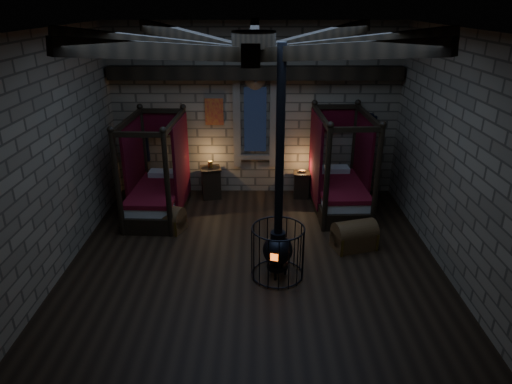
{
  "coord_description": "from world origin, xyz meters",
  "views": [
    {
      "loc": [
        0.07,
        -7.54,
        4.63
      ],
      "look_at": [
        0.03,
        0.6,
        1.18
      ],
      "focal_mm": 32.0,
      "sensor_mm": 36.0,
      "label": 1
    }
  ],
  "objects_px": {
    "bed_left": "(158,191)",
    "stove": "(278,246)",
    "bed_right": "(339,186)",
    "trunk_left": "(166,219)",
    "trunk_right": "(354,236)"
  },
  "relations": [
    {
      "from": "trunk_right",
      "to": "stove",
      "type": "xyz_separation_m",
      "value": [
        -1.58,
        -1.01,
        0.33
      ]
    },
    {
      "from": "bed_left",
      "to": "stove",
      "type": "height_order",
      "value": "stove"
    },
    {
      "from": "bed_right",
      "to": "trunk_left",
      "type": "relative_size",
      "value": 2.56
    },
    {
      "from": "bed_left",
      "to": "trunk_right",
      "type": "distance_m",
      "value": 4.55
    },
    {
      "from": "bed_right",
      "to": "trunk_left",
      "type": "xyz_separation_m",
      "value": [
        -3.91,
        -1.1,
        -0.31
      ]
    },
    {
      "from": "bed_left",
      "to": "stove",
      "type": "xyz_separation_m",
      "value": [
        2.66,
        -2.64,
        0.04
      ]
    },
    {
      "from": "bed_left",
      "to": "bed_right",
      "type": "bearing_deg",
      "value": 5.58
    },
    {
      "from": "stove",
      "to": "bed_left",
      "type": "bearing_deg",
      "value": 151.05
    },
    {
      "from": "trunk_right",
      "to": "stove",
      "type": "bearing_deg",
      "value": -164.07
    },
    {
      "from": "stove",
      "to": "trunk_left",
      "type": "bearing_deg",
      "value": 158.44
    },
    {
      "from": "bed_right",
      "to": "trunk_left",
      "type": "distance_m",
      "value": 4.07
    },
    {
      "from": "trunk_right",
      "to": "stove",
      "type": "relative_size",
      "value": 0.23
    },
    {
      "from": "trunk_left",
      "to": "trunk_right",
      "type": "height_order",
      "value": "trunk_right"
    },
    {
      "from": "trunk_left",
      "to": "trunk_right",
      "type": "bearing_deg",
      "value": 7.83
    },
    {
      "from": "bed_left",
      "to": "trunk_right",
      "type": "height_order",
      "value": "bed_left"
    }
  ]
}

